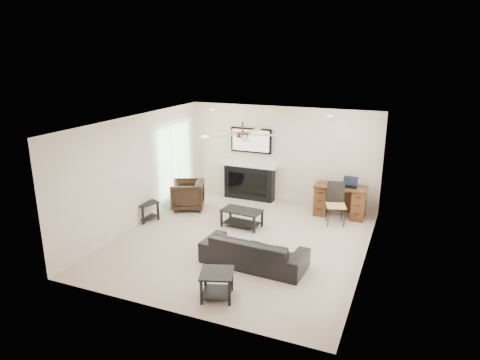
{
  "coord_description": "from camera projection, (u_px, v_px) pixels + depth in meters",
  "views": [
    {
      "loc": [
        3.16,
        -7.58,
        3.81
      ],
      "look_at": [
        -0.18,
        0.39,
        1.21
      ],
      "focal_mm": 32.0,
      "sensor_mm": 36.0,
      "label": 1
    }
  ],
  "objects": [
    {
      "name": "fireplace_unit",
      "position": [
        249.0,
        164.0,
        11.27
      ],
      "size": [
        1.52,
        0.34,
        1.91
      ],
      "primitive_type": "cube",
      "color": "black",
      "rests_on": "ground"
    },
    {
      "name": "coffee_table",
      "position": [
        242.0,
        218.0,
        9.65
      ],
      "size": [
        0.94,
        0.57,
        0.4
      ],
      "primitive_type": "cube",
      "rotation": [
        0.0,
        0.0,
        -0.08
      ],
      "color": "black",
      "rests_on": "ground"
    },
    {
      "name": "armchair",
      "position": [
        188.0,
        195.0,
        10.72
      ],
      "size": [
        1.03,
        1.02,
        0.72
      ],
      "primitive_type": "imported",
      "rotation": [
        0.0,
        0.0,
        -1.17
      ],
      "color": "black",
      "rests_on": "ground"
    },
    {
      "name": "end_table_near",
      "position": [
        217.0,
        285.0,
        6.85
      ],
      "size": [
        0.66,
        0.66,
        0.45
      ],
      "primitive_type": "cube",
      "rotation": [
        0.0,
        0.0,
        0.33
      ],
      "color": "black",
      "rests_on": "ground"
    },
    {
      "name": "sofa",
      "position": [
        254.0,
        251.0,
        7.88
      ],
      "size": [
        1.99,
        0.87,
        0.57
      ],
      "primitive_type": "imported",
      "rotation": [
        0.0,
        0.0,
        3.09
      ],
      "color": "black",
      "rests_on": "ground"
    },
    {
      "name": "laptop",
      "position": [
        350.0,
        182.0,
        10.0
      ],
      "size": [
        0.33,
        0.24,
        0.23
      ],
      "primitive_type": "cube",
      "color": "black",
      "rests_on": "desk"
    },
    {
      "name": "desk",
      "position": [
        340.0,
        201.0,
        10.23
      ],
      "size": [
        1.22,
        0.56,
        0.76
      ],
      "primitive_type": "cube",
      "color": "#3B1E0E",
      "rests_on": "ground"
    },
    {
      "name": "room_shell",
      "position": [
        251.0,
        163.0,
        8.47
      ],
      "size": [
        5.5,
        5.54,
        2.52
      ],
      "color": "#BCA997",
      "rests_on": "ground"
    },
    {
      "name": "desk_chair",
      "position": [
        336.0,
        204.0,
        9.71
      ],
      "size": [
        0.53,
        0.55,
        0.97
      ],
      "primitive_type": "cube",
      "rotation": [
        0.0,
        0.0,
        0.3
      ],
      "color": "black",
      "rests_on": "ground"
    },
    {
      "name": "end_table_left",
      "position": [
        145.0,
        211.0,
        10.03
      ],
      "size": [
        0.64,
        0.64,
        0.45
      ],
      "primitive_type": "cube",
      "rotation": [
        0.0,
        0.0,
        -0.35
      ],
      "color": "black",
      "rests_on": "ground"
    }
  ]
}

